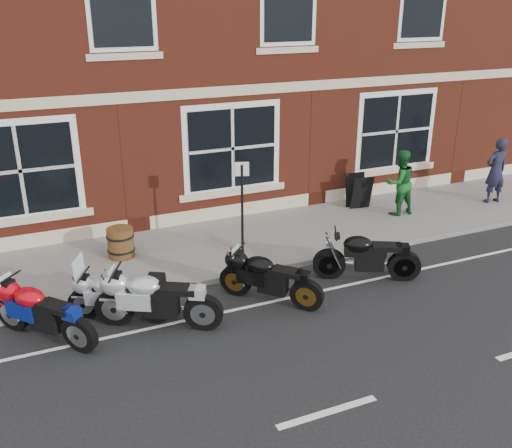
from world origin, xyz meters
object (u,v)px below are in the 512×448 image
object	(u,v)px
moto_sport_silver	(156,297)
pedestrian_left	(496,171)
barrel_planter	(121,243)
parking_sign	(242,203)
moto_naked_black	(365,254)
moto_sport_black	(269,276)
pedestrian_right	(400,183)
a_board_sign	(359,191)
moto_sport_red	(43,310)
moto_touring_silver	(116,294)

from	to	relation	value
moto_sport_silver	pedestrian_left	xyz separation A→B (m)	(10.28, 2.48, 0.44)
pedestrian_left	barrel_planter	distance (m)	10.36
pedestrian_left	parking_sign	xyz separation A→B (m)	(-7.82, -0.51, 0.33)
moto_sport_silver	moto_naked_black	world-z (taller)	moto_sport_silver
moto_sport_black	parking_sign	world-z (taller)	parking_sign
pedestrian_left	barrel_planter	xyz separation A→B (m)	(-10.33, 0.49, -0.58)
barrel_planter	moto_sport_silver	bearing A→B (deg)	-89.07
pedestrian_left	parking_sign	size ratio (longest dim) A/B	0.85
pedestrian_right	a_board_sign	distance (m)	1.16
moto_sport_red	a_board_sign	distance (m)	9.02
moto_sport_silver	pedestrian_left	size ratio (longest dim) A/B	1.14
moto_naked_black	pedestrian_right	world-z (taller)	pedestrian_right
moto_naked_black	barrel_planter	size ratio (longest dim) A/B	3.03
barrel_planter	parking_sign	size ratio (longest dim) A/B	0.31
parking_sign	a_board_sign	bearing A→B (deg)	39.98
moto_touring_silver	moto_sport_black	xyz separation A→B (m)	(2.82, -0.51, 0.03)
moto_touring_silver	pedestrian_right	distance (m)	8.19
moto_sport_red	a_board_sign	world-z (taller)	a_board_sign
moto_touring_silver	moto_sport_red	bearing A→B (deg)	128.14
moto_sport_red	pedestrian_right	size ratio (longest dim) A/B	1.02
moto_sport_silver	pedestrian_right	xyz separation A→B (m)	(7.25, 2.76, 0.39)
pedestrian_right	barrel_planter	bearing A→B (deg)	-2.33
moto_naked_black	moto_sport_red	bearing A→B (deg)	115.04
moto_touring_silver	moto_naked_black	bearing A→B (deg)	-64.15
moto_sport_red	pedestrian_right	xyz separation A→B (m)	(9.12, 2.40, 0.42)
a_board_sign	parking_sign	world-z (taller)	parking_sign
moto_sport_silver	moto_naked_black	size ratio (longest dim) A/B	1.02
a_board_sign	parking_sign	xyz separation A→B (m)	(-4.09, -1.63, 0.78)
pedestrian_left	pedestrian_right	size ratio (longest dim) A/B	1.05
moto_touring_silver	pedestrian_left	bearing A→B (deg)	-49.09
moto_naked_black	pedestrian_left	world-z (taller)	pedestrian_left
moto_sport_black	a_board_sign	size ratio (longest dim) A/B	1.76
moto_touring_silver	moto_sport_silver	distance (m)	0.81
pedestrian_right	a_board_sign	bearing A→B (deg)	-50.97
pedestrian_left	moto_naked_black	bearing A→B (deg)	26.00
moto_sport_red	barrel_planter	xyz separation A→B (m)	(1.82, 2.61, -0.11)
a_board_sign	moto_touring_silver	bearing A→B (deg)	-147.10
moto_touring_silver	moto_sport_red	distance (m)	1.27
pedestrian_right	barrel_planter	world-z (taller)	pedestrian_right
pedestrian_right	moto_sport_red	bearing A→B (deg)	14.08
moto_sport_black	pedestrian_right	world-z (taller)	pedestrian_right
moto_touring_silver	barrel_planter	distance (m)	2.51
moto_sport_black	moto_naked_black	xyz separation A→B (m)	(2.22, 0.08, 0.03)
pedestrian_right	moto_sport_black	bearing A→B (deg)	27.90
a_board_sign	moto_sport_black	bearing A→B (deg)	-130.81
barrel_planter	pedestrian_right	bearing A→B (deg)	-1.68
pedestrian_right	parking_sign	xyz separation A→B (m)	(-4.79, -0.79, 0.38)
moto_sport_red	barrel_planter	distance (m)	3.19
moto_sport_red	pedestrian_left	distance (m)	12.34
moto_sport_red	barrel_planter	size ratio (longest dim) A/B	2.63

